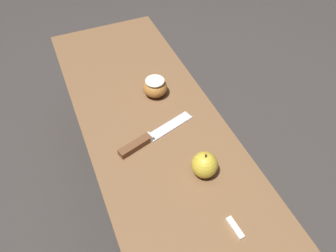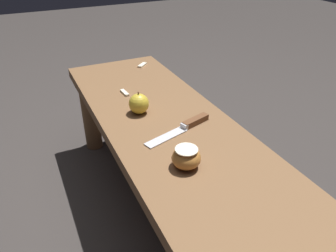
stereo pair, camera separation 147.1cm
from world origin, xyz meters
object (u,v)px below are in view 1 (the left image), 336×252
at_px(knife, 146,140).
at_px(wooden_bench, 163,159).
at_px(apple_cut, 155,87).
at_px(apple_whole, 205,165).

bearing_deg(knife, wooden_bench, -45.31).
bearing_deg(wooden_bench, apple_cut, -15.47).
bearing_deg(knife, apple_whole, -73.33).
distance_m(wooden_bench, knife, 0.10).
distance_m(wooden_bench, apple_cut, 0.23).
distance_m(knife, apple_whole, 0.19).
height_order(wooden_bench, knife, knife).
xyz_separation_m(wooden_bench, knife, (0.02, 0.04, 0.09)).
height_order(knife, apple_whole, apple_whole).
bearing_deg(knife, apple_cut, 44.31).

